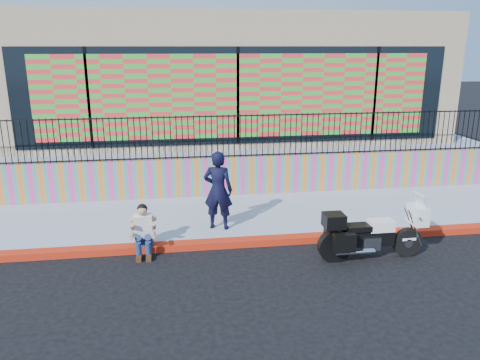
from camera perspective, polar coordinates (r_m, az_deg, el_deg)
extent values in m
plane|color=black|center=(10.56, 2.92, -7.80)|extent=(90.00, 90.00, 0.00)
cube|color=red|center=(10.53, 2.93, -7.42)|extent=(16.00, 0.30, 0.15)
cube|color=#99A0B8|center=(12.03, 1.41, -4.33)|extent=(16.00, 3.00, 0.15)
cube|color=#ED3E92|center=(13.34, 0.27, 0.56)|extent=(16.00, 0.20, 1.10)
cube|color=#99A0B8|center=(18.28, -2.12, 4.56)|extent=(16.00, 10.00, 1.25)
cube|color=tan|center=(17.75, -2.13, 12.76)|extent=(14.00, 8.00, 4.00)
cube|color=black|center=(13.80, -0.27, 10.17)|extent=(12.60, 0.04, 2.80)
cube|color=#F83738|center=(13.77, -0.25, 10.16)|extent=(11.48, 0.02, 2.40)
cylinder|color=black|center=(10.46, 19.72, -7.16)|extent=(0.62, 0.13, 0.62)
cylinder|color=black|center=(9.84, 11.44, -7.99)|extent=(0.62, 0.13, 0.62)
cube|color=black|center=(10.07, 15.78, -6.76)|extent=(0.89, 0.26, 0.32)
cube|color=silver|center=(10.08, 15.50, -7.27)|extent=(0.37, 0.32, 0.28)
cube|color=white|center=(10.04, 16.77, -5.29)|extent=(0.51, 0.30, 0.22)
cube|color=black|center=(9.85, 14.14, -5.62)|extent=(0.51, 0.32, 0.11)
cube|color=white|center=(10.33, 20.86, -3.97)|extent=(0.28, 0.49, 0.39)
cube|color=silver|center=(10.25, 21.21, -2.39)|extent=(0.17, 0.43, 0.32)
cube|color=black|center=(9.61, 11.37, -4.86)|extent=(0.41, 0.39, 0.28)
cube|color=black|center=(9.55, 12.60, -7.48)|extent=(0.45, 0.17, 0.37)
cube|color=black|center=(10.04, 11.48, -6.24)|extent=(0.45, 0.17, 0.37)
cube|color=white|center=(10.43, 19.77, -6.69)|extent=(0.30, 0.15, 0.06)
imported|color=black|center=(10.73, -2.68, -1.27)|extent=(0.77, 0.62, 1.85)
cube|color=navy|center=(10.32, -11.58, -7.25)|extent=(0.36, 0.28, 0.18)
cube|color=white|center=(10.15, -11.70, -5.52)|extent=(0.38, 0.27, 0.54)
sphere|color=tan|center=(9.99, -11.83, -3.69)|extent=(0.21, 0.21, 0.21)
cube|color=#472814|center=(10.00, -12.22, -9.26)|extent=(0.11, 0.26, 0.10)
cube|color=#472814|center=(9.99, -11.06, -9.23)|extent=(0.11, 0.26, 0.10)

